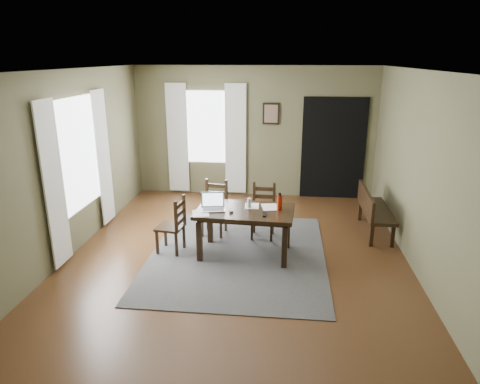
# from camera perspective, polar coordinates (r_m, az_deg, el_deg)

# --- Properties ---
(ground) EXTENTS (5.00, 6.00, 0.01)m
(ground) POSITION_cam_1_polar(r_m,az_deg,el_deg) (6.56, -0.28, -8.36)
(ground) COLOR #492C16
(room_shell) EXTENTS (5.02, 6.02, 2.71)m
(room_shell) POSITION_cam_1_polar(r_m,az_deg,el_deg) (5.99, -0.31, 7.39)
(room_shell) COLOR brown
(room_shell) RESTS_ON ground
(rug) EXTENTS (2.60, 3.20, 0.01)m
(rug) POSITION_cam_1_polar(r_m,az_deg,el_deg) (6.55, -0.28, -8.27)
(rug) COLOR #3E3E3E
(rug) RESTS_ON ground
(dining_table) EXTENTS (1.47, 0.94, 0.71)m
(dining_table) POSITION_cam_1_polar(r_m,az_deg,el_deg) (6.31, 0.68, -3.12)
(dining_table) COLOR black
(dining_table) RESTS_ON rug
(chair_end) EXTENTS (0.43, 0.43, 0.87)m
(chair_end) POSITION_cam_1_polar(r_m,az_deg,el_deg) (6.54, -8.92, -4.46)
(chair_end) COLOR black
(chair_end) RESTS_ON rug
(chair_back_left) EXTENTS (0.44, 0.44, 0.90)m
(chair_back_left) POSITION_cam_1_polar(r_m,az_deg,el_deg) (7.15, -3.38, -2.20)
(chair_back_left) COLOR black
(chair_back_left) RESTS_ON rug
(chair_back_right) EXTENTS (0.40, 0.40, 0.89)m
(chair_back_right) POSITION_cam_1_polar(r_m,az_deg,el_deg) (7.03, 3.11, -2.62)
(chair_back_right) COLOR black
(chair_back_right) RESTS_ON rug
(bench) EXTENTS (0.43, 1.32, 0.75)m
(bench) POSITION_cam_1_polar(r_m,az_deg,el_deg) (7.51, 17.26, -2.01)
(bench) COLOR black
(bench) RESTS_ON ground
(laptop) EXTENTS (0.39, 0.33, 0.24)m
(laptop) POSITION_cam_1_polar(r_m,az_deg,el_deg) (6.30, -3.62, -1.73)
(laptop) COLOR #B7B7BC
(laptop) RESTS_ON dining_table
(computer_mouse) EXTENTS (0.07, 0.10, 0.03)m
(computer_mouse) POSITION_cam_1_polar(r_m,az_deg,el_deg) (6.16, -1.21, -2.60)
(computer_mouse) COLOR #3F3F42
(computer_mouse) RESTS_ON dining_table
(tv_remote) EXTENTS (0.05, 0.18, 0.02)m
(tv_remote) POSITION_cam_1_polar(r_m,az_deg,el_deg) (6.07, 3.28, -2.99)
(tv_remote) COLOR black
(tv_remote) RESTS_ON dining_table
(drinking_glass) EXTENTS (0.09, 0.09, 0.15)m
(drinking_glass) POSITION_cam_1_polar(r_m,az_deg,el_deg) (6.33, 1.23, -1.48)
(drinking_glass) COLOR silver
(drinking_glass) RESTS_ON dining_table
(water_bottle) EXTENTS (0.09, 0.09, 0.26)m
(water_bottle) POSITION_cam_1_polar(r_m,az_deg,el_deg) (6.25, 5.30, -1.37)
(water_bottle) COLOR #B0260D
(water_bottle) RESTS_ON dining_table
(paper_a) EXTENTS (0.30, 0.34, 0.00)m
(paper_a) POSITION_cam_1_polar(r_m,az_deg,el_deg) (6.15, -5.28, -2.85)
(paper_a) COLOR white
(paper_a) RESTS_ON dining_table
(paper_c) EXTENTS (0.22, 0.28, 0.00)m
(paper_c) POSITION_cam_1_polar(r_m,az_deg,el_deg) (6.43, 1.59, -1.86)
(paper_c) COLOR white
(paper_c) RESTS_ON dining_table
(paper_d) EXTENTS (0.29, 0.35, 0.00)m
(paper_d) POSITION_cam_1_polar(r_m,az_deg,el_deg) (6.39, 4.02, -2.01)
(paper_d) COLOR white
(paper_d) RESTS_ON dining_table
(window_left) EXTENTS (0.01, 1.30, 1.70)m
(window_left) POSITION_cam_1_polar(r_m,az_deg,el_deg) (6.96, -20.82, 4.73)
(window_left) COLOR white
(window_left) RESTS_ON ground
(window_back) EXTENTS (1.00, 0.01, 1.50)m
(window_back) POSITION_cam_1_polar(r_m,az_deg,el_deg) (9.09, -4.51, 8.62)
(window_back) COLOR white
(window_back) RESTS_ON ground
(curtain_left_near) EXTENTS (0.03, 0.48, 2.30)m
(curtain_left_near) POSITION_cam_1_polar(r_m,az_deg,el_deg) (6.31, -23.59, 0.80)
(curtain_left_near) COLOR silver
(curtain_left_near) RESTS_ON ground
(curtain_left_far) EXTENTS (0.03, 0.48, 2.30)m
(curtain_left_far) POSITION_cam_1_polar(r_m,az_deg,el_deg) (7.73, -17.75, 4.33)
(curtain_left_far) COLOR silver
(curtain_left_far) RESTS_ON ground
(curtain_back_left) EXTENTS (0.44, 0.03, 2.30)m
(curtain_back_left) POSITION_cam_1_polar(r_m,az_deg,el_deg) (9.24, -8.32, 7.06)
(curtain_back_left) COLOR silver
(curtain_back_left) RESTS_ON ground
(curtain_back_right) EXTENTS (0.44, 0.03, 2.30)m
(curtain_back_right) POSITION_cam_1_polar(r_m,az_deg,el_deg) (9.01, -0.60, 6.98)
(curtain_back_right) COLOR silver
(curtain_back_right) RESTS_ON ground
(framed_picture) EXTENTS (0.34, 0.03, 0.44)m
(framed_picture) POSITION_cam_1_polar(r_m,az_deg,el_deg) (8.90, 4.16, 10.38)
(framed_picture) COLOR black
(framed_picture) RESTS_ON ground
(doorway_back) EXTENTS (1.30, 0.03, 2.10)m
(doorway_back) POSITION_cam_1_polar(r_m,az_deg,el_deg) (9.06, 12.34, 5.67)
(doorway_back) COLOR black
(doorway_back) RESTS_ON ground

